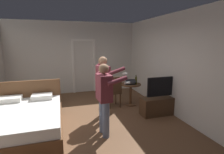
# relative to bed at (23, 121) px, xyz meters

# --- Properties ---
(ground_plane) EXTENTS (6.26, 6.26, 0.00)m
(ground_plane) POSITION_rel_bed_xyz_m (1.40, 0.11, -0.30)
(ground_plane) COLOR brown
(wall_back) EXTENTS (5.12, 0.12, 2.79)m
(wall_back) POSITION_rel_bed_xyz_m (1.40, 3.01, 1.09)
(wall_back) COLOR beige
(wall_back) RESTS_ON ground_plane
(wall_right) EXTENTS (0.12, 5.93, 2.79)m
(wall_right) POSITION_rel_bed_xyz_m (3.90, 0.11, 1.09)
(wall_right) COLOR beige
(wall_right) RESTS_ON ground_plane
(doorway_frame) EXTENTS (0.93, 0.08, 2.13)m
(doorway_frame) POSITION_rel_bed_xyz_m (1.78, 2.93, 0.92)
(doorway_frame) COLOR white
(doorway_frame) RESTS_ON ground_plane
(bed) EXTENTS (1.66, 2.06, 1.02)m
(bed) POSITION_rel_bed_xyz_m (0.00, 0.00, 0.00)
(bed) COLOR brown
(bed) RESTS_ON ground_plane
(tv_flatscreen) EXTENTS (1.18, 0.40, 1.08)m
(tv_flatscreen) POSITION_rel_bed_xyz_m (3.54, 0.07, 0.01)
(tv_flatscreen) COLOR #4C331E
(tv_flatscreen) RESTS_ON ground_plane
(side_table) EXTENTS (0.65, 0.65, 0.70)m
(side_table) POSITION_rel_bed_xyz_m (3.00, 1.01, 0.17)
(side_table) COLOR brown
(side_table) RESTS_ON ground_plane
(laptop) EXTENTS (0.39, 0.39, 0.16)m
(laptop) POSITION_rel_bed_xyz_m (2.96, 0.97, 0.45)
(laptop) COLOR black
(laptop) RESTS_ON side_table
(bottle_on_table) EXTENTS (0.06, 0.06, 0.29)m
(bottle_on_table) POSITION_rel_bed_xyz_m (3.14, 0.93, 0.52)
(bottle_on_table) COLOR #3B3D0F
(bottle_on_table) RESTS_ON side_table
(wooden_chair) EXTENTS (0.47, 0.47, 0.99)m
(wooden_chair) POSITION_rel_bed_xyz_m (2.42, 0.94, 0.24)
(wooden_chair) COLOR #4C331E
(wooden_chair) RESTS_ON ground_plane
(person_blue_shirt) EXTENTS (0.63, 0.58, 1.58)m
(person_blue_shirt) POSITION_rel_bed_xyz_m (1.73, -0.54, 0.61)
(person_blue_shirt) COLOR slate
(person_blue_shirt) RESTS_ON ground_plane
(person_striped_shirt) EXTENTS (0.73, 0.61, 1.66)m
(person_striped_shirt) POSITION_rel_bed_xyz_m (1.91, 0.27, 0.66)
(person_striped_shirt) COLOR slate
(person_striped_shirt) RESTS_ON ground_plane
(suitcase_dark) EXTENTS (0.61, 0.40, 0.41)m
(suitcase_dark) POSITION_rel_bed_xyz_m (0.48, 2.06, -0.10)
(suitcase_dark) COLOR #1E2D38
(suitcase_dark) RESTS_ON ground_plane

